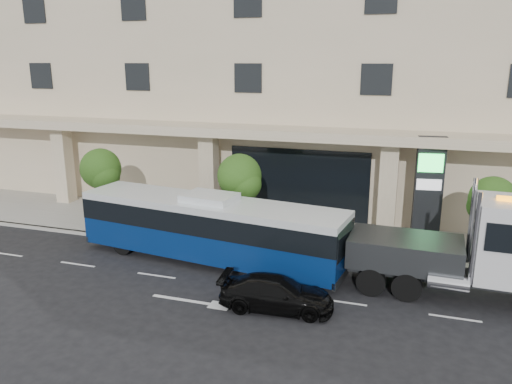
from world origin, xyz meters
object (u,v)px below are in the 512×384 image
at_px(signage_pylon, 428,190).
at_px(tow_truck, 477,253).
at_px(black_sedan, 276,293).
at_px(city_bus, 210,227).

bearing_deg(signage_pylon, tow_truck, -79.81).
xyz_separation_m(black_sedan, signage_pylon, (5.25, 8.67, 2.24)).
distance_m(city_bus, tow_truck, 11.15).
distance_m(tow_truck, black_sedan, 7.80).
relative_size(tow_truck, signage_pylon, 1.88).
height_order(black_sedan, signage_pylon, signage_pylon).
bearing_deg(black_sedan, city_bus, 44.51).
bearing_deg(black_sedan, tow_truck, -70.89).
bearing_deg(black_sedan, signage_pylon, -36.08).
height_order(tow_truck, black_sedan, tow_truck).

